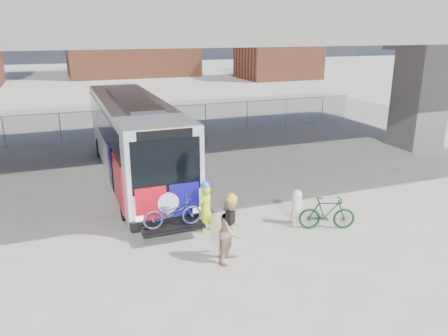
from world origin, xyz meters
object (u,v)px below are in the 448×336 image
cyclist_hivis (206,208)px  bike_parked (327,213)px  cyclist_tan (232,230)px  bollard (297,206)px  bus (134,133)px

cyclist_hivis → bike_parked: (3.87, -1.26, -0.29)m
cyclist_tan → bike_parked: (3.80, 0.84, -0.41)m
cyclist_hivis → bike_parked: bearing=136.0°
bollard → cyclist_hivis: bearing=170.1°
bike_parked → cyclist_tan: bearing=123.6°
cyclist_tan → bike_parked: cyclist_tan is taller
bus → bike_parked: bearing=-56.3°
cyclist_hivis → cyclist_tan: 2.11m
bollard → cyclist_hivis: cyclist_hivis is taller
cyclist_hivis → cyclist_tan: bearing=66.1°
bollard → cyclist_hivis: 3.17m
bus → cyclist_hivis: bus is taller
bollard → bike_parked: 1.04m
bike_parked → bus: bearing=54.8°
cyclist_tan → bike_parked: bearing=-28.5°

